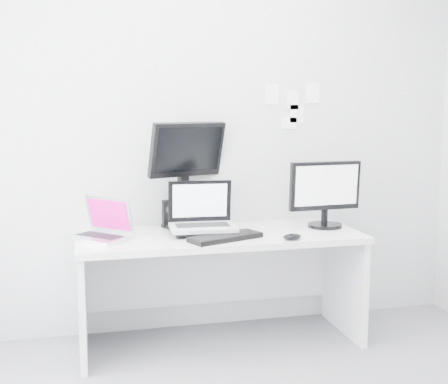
% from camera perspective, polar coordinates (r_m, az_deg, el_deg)
% --- Properties ---
extents(back_wall, '(3.60, 0.00, 3.60)m').
position_cam_1_polar(back_wall, '(4.00, -1.51, 5.69)').
color(back_wall, '#B8BABC').
rests_on(back_wall, ground).
extents(desk, '(1.80, 0.70, 0.73)m').
position_cam_1_polar(desk, '(3.83, -0.37, -9.41)').
color(desk, silver).
rests_on(desk, ground).
extents(macbook, '(0.44, 0.44, 0.27)m').
position_cam_1_polar(macbook, '(3.62, -12.23, -2.51)').
color(macbook, silver).
rests_on(macbook, desk).
extents(speaker, '(0.11, 0.11, 0.18)m').
position_cam_1_polar(speaker, '(3.94, -5.35, -2.14)').
color(speaker, black).
rests_on(speaker, desk).
extents(dell_laptop, '(0.43, 0.34, 0.34)m').
position_cam_1_polar(dell_laptop, '(3.68, -2.10, -1.56)').
color(dell_laptop, '#B6B9BD').
rests_on(dell_laptop, desk).
extents(rear_monitor, '(0.57, 0.38, 0.73)m').
position_cam_1_polar(rear_monitor, '(3.89, -3.76, 1.80)').
color(rear_monitor, black).
rests_on(rear_monitor, desk).
extents(samsung_monitor, '(0.52, 0.27, 0.46)m').
position_cam_1_polar(samsung_monitor, '(3.96, 9.90, -0.13)').
color(samsung_monitor, black).
rests_on(samsung_monitor, desk).
extents(keyboard, '(0.49, 0.33, 0.03)m').
position_cam_1_polar(keyboard, '(3.56, 0.14, -4.44)').
color(keyboard, black).
rests_on(keyboard, desk).
extents(mouse, '(0.14, 0.11, 0.04)m').
position_cam_1_polar(mouse, '(3.57, 6.67, -4.36)').
color(mouse, black).
rests_on(mouse, desk).
extents(wall_note_0, '(0.10, 0.00, 0.14)m').
position_cam_1_polar(wall_note_0, '(4.11, 4.73, 9.49)').
color(wall_note_0, white).
rests_on(wall_note_0, back_wall).
extents(wall_note_1, '(0.09, 0.00, 0.13)m').
position_cam_1_polar(wall_note_1, '(4.16, 6.71, 8.90)').
color(wall_note_1, white).
rests_on(wall_note_1, back_wall).
extents(wall_note_2, '(0.10, 0.00, 0.14)m').
position_cam_1_polar(wall_note_2, '(4.21, 8.67, 9.53)').
color(wall_note_2, white).
rests_on(wall_note_2, back_wall).
extents(wall_note_3, '(0.11, 0.00, 0.08)m').
position_cam_1_polar(wall_note_3, '(4.15, 6.42, 6.69)').
color(wall_note_3, white).
rests_on(wall_note_3, back_wall).
extents(wall_note_4, '(0.10, 0.00, 0.12)m').
position_cam_1_polar(wall_note_4, '(4.17, 7.12, 7.60)').
color(wall_note_4, white).
rests_on(wall_note_4, back_wall).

